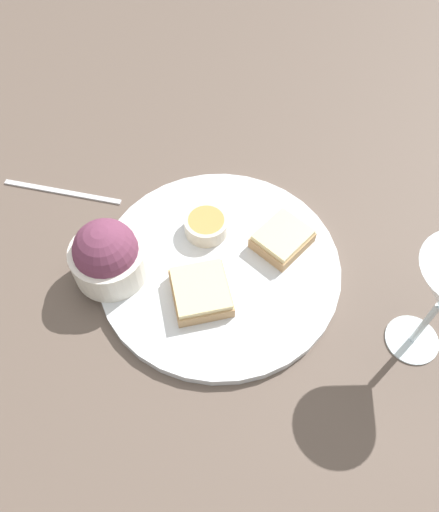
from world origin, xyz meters
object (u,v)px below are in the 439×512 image
at_px(cheese_toast_far, 282,239).
at_px(fork, 62,191).
at_px(cheese_toast_near, 200,291).
at_px(sauce_ramekin, 206,225).
at_px(salad_bowl, 107,255).

height_order(cheese_toast_far, fork, cheese_toast_far).
height_order(cheese_toast_near, fork, cheese_toast_near).
height_order(sauce_ramekin, cheese_toast_near, same).
relative_size(sauce_ramekin, cheese_toast_near, 0.59).
distance_m(salad_bowl, cheese_toast_far, 0.24).
xyz_separation_m(cheese_toast_near, fork, (0.08, 0.28, -0.02)).
xyz_separation_m(salad_bowl, cheese_toast_far, (0.14, -0.19, -0.02)).
distance_m(cheese_toast_near, cheese_toast_far, 0.14).
xyz_separation_m(cheese_toast_near, cheese_toast_far, (0.12, -0.07, 0.00)).
xyz_separation_m(sauce_ramekin, cheese_toast_near, (-0.10, -0.04, -0.00)).
distance_m(sauce_ramekin, fork, 0.24).
bearing_deg(fork, cheese_toast_near, -105.33).
height_order(salad_bowl, cheese_toast_far, salad_bowl).
relative_size(cheese_toast_near, fork, 0.57).
bearing_deg(cheese_toast_near, cheese_toast_far, -27.94).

